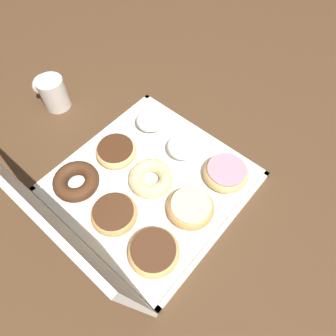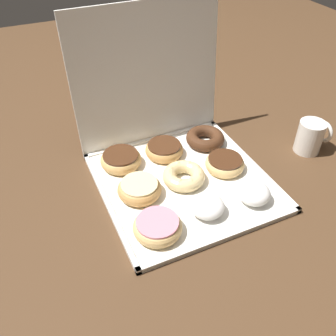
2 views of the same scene
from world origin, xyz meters
name	(u,v)px [view 1 (image 1 of 2)]	position (x,y,z in m)	size (l,w,h in m)	color
ground_plane	(152,184)	(0.00, 0.00, 0.00)	(3.00, 3.00, 0.00)	#4C331E
donut_box	(152,183)	(0.00, 0.00, 0.01)	(0.44, 0.44, 0.01)	white
box_lid_open	(51,218)	(0.00, 0.24, 0.20)	(0.44, 0.41, 0.01)	white
pink_frosted_donut_0	(226,173)	(-0.13, -0.13, 0.03)	(0.11, 0.11, 0.04)	#E5B770
powdered_filled_donut_1	(182,146)	(0.00, -0.13, 0.03)	(0.09, 0.09, 0.04)	white
powdered_filled_donut_2	(150,120)	(0.13, -0.14, 0.03)	(0.08, 0.08, 0.05)	white
glazed_ring_donut_3	(191,207)	(-0.13, 0.00, 0.03)	(0.11, 0.11, 0.04)	tan
cruller_donut_4	(151,178)	(0.00, 0.00, 0.03)	(0.11, 0.11, 0.04)	#EACC8C
chocolate_frosted_donut_5	(116,151)	(0.13, 0.00, 0.03)	(0.11, 0.11, 0.04)	#E5B770
chocolate_frosted_donut_6	(154,252)	(-0.13, 0.13, 0.03)	(0.12, 0.12, 0.04)	tan
chocolate_frosted_donut_7	(113,213)	(0.00, 0.13, 0.03)	(0.11, 0.11, 0.04)	tan
chocolate_cake_ring_donut_8	(76,181)	(0.14, 0.13, 0.03)	(0.12, 0.12, 0.04)	#472816
coffee_mug	(53,92)	(0.41, -0.02, 0.05)	(0.10, 0.08, 0.10)	white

